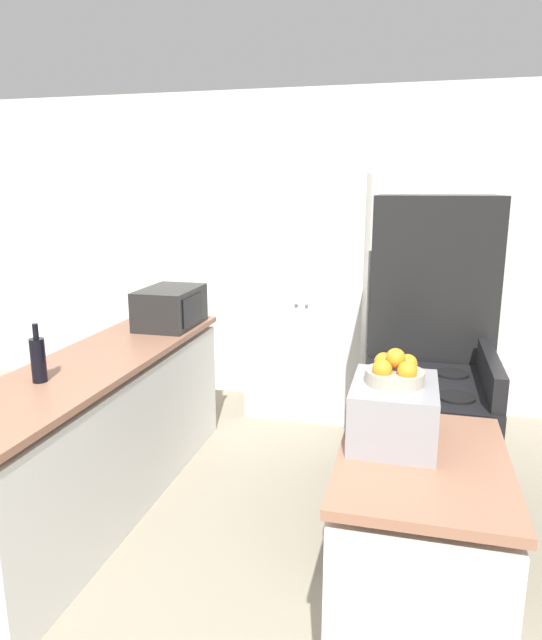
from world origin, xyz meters
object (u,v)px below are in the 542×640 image
Objects in this scene: stove at (421,465)px; wine_bottle at (38,359)px; microwave at (170,307)px; toaster_oven at (393,411)px; pantry_cabinet at (308,297)px; refrigerator at (429,344)px; fruit_bowl at (395,371)px.

stove is 3.57× the size of wine_bottle.
microwave reaches higher than toaster_oven.
stove is at bearing 13.40° from wine_bottle.
pantry_cabinet is 3.72× the size of microwave.
microwave is 1.76× the size of wine_bottle.
pantry_cabinet is at bearing 118.24° from stove.
microwave is at bearing 178.88° from refrigerator.
pantry_cabinet is 1.20m from microwave.
toaster_oven reaches higher than stove.
wine_bottle is (-1.87, -1.19, 0.12)m from refrigerator.
fruit_bowl is at bearing -101.25° from stove.
pantry_cabinet is 2.33m from wine_bottle.
toaster_oven is at bearing -96.28° from refrigerator.
wine_bottle reaches higher than stove.
microwave is 1.24m from wine_bottle.
microwave is (-1.72, 0.03, 0.13)m from refrigerator.
fruit_bowl is at bearing -72.09° from pantry_cabinet.
refrigerator is 3.44× the size of microwave.
wine_bottle is 1.73m from toaster_oven.
pantry_cabinet is 4.74× the size of toaster_oven.
pantry_cabinet reaches higher than microwave.
pantry_cabinet is at bearing 48.56° from microwave.
toaster_oven is at bearing -8.18° from wine_bottle.
wine_bottle is 1.74m from fruit_bowl.
pantry_cabinet reaches higher than fruit_bowl.
stove is at bearing 78.75° from fruit_bowl.
wine_bottle is (-0.15, -1.23, -0.02)m from microwave.
stove is at bearing -91.69° from refrigerator.
refrigerator reaches higher than toaster_oven.
fruit_bowl is at bearing -8.28° from wine_bottle.
stove is 0.59× the size of refrigerator.
pantry_cabinet is 2.50m from fruit_bowl.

